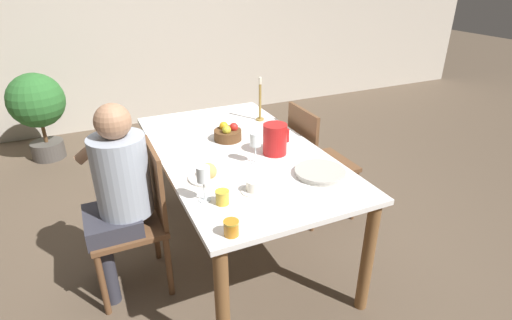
{
  "coord_description": "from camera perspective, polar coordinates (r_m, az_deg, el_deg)",
  "views": [
    {
      "loc": [
        -0.86,
        -2.13,
        1.81
      ],
      "look_at": [
        0.0,
        -0.26,
        0.8
      ],
      "focal_mm": 28.0,
      "sensor_mm": 36.0,
      "label": 1
    }
  ],
  "objects": [
    {
      "name": "teacup_near_person",
      "position": [
        2.06,
        -0.28,
        -3.86
      ],
      "size": [
        0.14,
        0.14,
        0.06
      ],
      "color": "silver",
      "rests_on": "dining_table"
    },
    {
      "name": "jam_jar_amber",
      "position": [
        1.96,
        -4.83,
        -5.25
      ],
      "size": [
        0.07,
        0.07,
        0.07
      ],
      "color": "gold",
      "rests_on": "dining_table"
    },
    {
      "name": "bread_plate",
      "position": [
        2.21,
        -6.8,
        -1.95
      ],
      "size": [
        0.23,
        0.23,
        0.09
      ],
      "color": "silver",
      "rests_on": "dining_table"
    },
    {
      "name": "red_pitcher",
      "position": [
        2.45,
        2.72,
        3.01
      ],
      "size": [
        0.17,
        0.15,
        0.19
      ],
      "color": "red",
      "rests_on": "dining_table"
    },
    {
      "name": "fruit_bowl",
      "position": [
        2.68,
        -4.03,
        3.81
      ],
      "size": [
        0.18,
        0.18,
        0.12
      ],
      "color": "brown",
      "rests_on": "dining_table"
    },
    {
      "name": "wall_back",
      "position": [
        5.07,
        -15.69,
        19.49
      ],
      "size": [
        10.0,
        0.06,
        2.6
      ],
      "color": "beige",
      "rests_on": "ground_plane"
    },
    {
      "name": "wine_glass_juice",
      "position": [
        1.95,
        -7.53,
        -2.3
      ],
      "size": [
        0.07,
        0.07,
        0.19
      ],
      "color": "white",
      "rests_on": "dining_table"
    },
    {
      "name": "candlestick_tall",
      "position": [
        2.99,
        0.58,
        8.02
      ],
      "size": [
        0.06,
        0.06,
        0.33
      ],
      "color": "olive",
      "rests_on": "dining_table"
    },
    {
      "name": "ground_plane",
      "position": [
        2.92,
        -2.18,
        -12.13
      ],
      "size": [
        20.0,
        20.0,
        0.0
      ],
      "primitive_type": "plane",
      "color": "brown"
    },
    {
      "name": "jam_jar_red",
      "position": [
        1.75,
        -3.56,
        -9.57
      ],
      "size": [
        0.07,
        0.07,
        0.07
      ],
      "color": "#C67A1E",
      "rests_on": "dining_table"
    },
    {
      "name": "wine_glass_water",
      "position": [
        2.32,
        -0.09,
        2.76
      ],
      "size": [
        0.07,
        0.07,
        0.19
      ],
      "color": "white",
      "rests_on": "dining_table"
    },
    {
      "name": "person_seated",
      "position": [
        2.34,
        -19.22,
        -3.78
      ],
      "size": [
        0.39,
        0.41,
        1.18
      ],
      "rotation": [
        0.0,
        0.0,
        1.57
      ],
      "color": "#33333D",
      "rests_on": "ground_plane"
    },
    {
      "name": "potted_plant",
      "position": [
        4.5,
        -28.76,
        6.78
      ],
      "size": [
        0.53,
        0.53,
        0.88
      ],
      "color": "#4C4742",
      "rests_on": "ground_plane"
    },
    {
      "name": "chair_person_side",
      "position": [
        2.46,
        -16.51,
        -7.66
      ],
      "size": [
        0.42,
        0.42,
        0.9
      ],
      "rotation": [
        0.0,
        0.0,
        1.57
      ],
      "color": "brown",
      "rests_on": "ground_plane"
    },
    {
      "name": "chair_opposite",
      "position": [
        3.04,
        8.44,
        -0.03
      ],
      "size": [
        0.42,
        0.42,
        0.9
      ],
      "rotation": [
        0.0,
        0.0,
        -1.57
      ],
      "color": "brown",
      "rests_on": "ground_plane"
    },
    {
      "name": "dining_table",
      "position": [
        2.57,
        -2.42,
        -0.61
      ],
      "size": [
        0.97,
        1.74,
        0.75
      ],
      "color": "white",
      "rests_on": "ground_plane"
    },
    {
      "name": "serving_tray",
      "position": [
        2.26,
        9.13,
        -1.75
      ],
      "size": [
        0.29,
        0.29,
        0.03
      ],
      "color": "#B7B2A8",
      "rests_on": "dining_table"
    }
  ]
}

